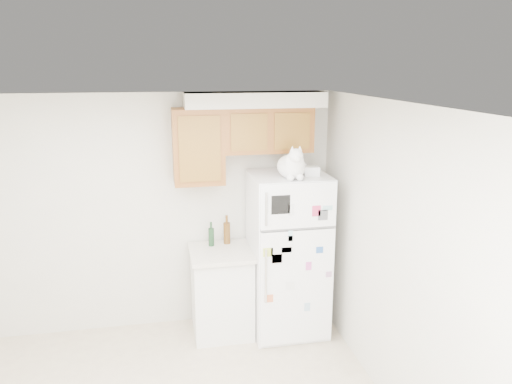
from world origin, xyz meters
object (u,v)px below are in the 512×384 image
object	(u,v)px
storage_box_front	(312,171)
bottle_green	(211,234)
refrigerator	(288,254)
cat	(292,165)
storage_box_back	(297,168)
base_counter	(222,291)
bottle_amber	(227,229)

from	to	relation	value
storage_box_front	bottle_green	size ratio (longest dim) A/B	0.58
refrigerator	cat	bearing A→B (deg)	-95.94
storage_box_back	storage_box_front	world-z (taller)	storage_box_back
bottle_green	refrigerator	bearing A→B (deg)	-16.17
base_counter	cat	xyz separation A→B (m)	(0.67, -0.25, 1.36)
base_counter	refrigerator	bearing A→B (deg)	-6.10
refrigerator	cat	size ratio (longest dim) A/B	3.51
storage_box_back	cat	bearing A→B (deg)	-108.38
cat	storage_box_back	bearing A→B (deg)	64.85
storage_box_back	storage_box_front	distance (m)	0.19
bottle_amber	storage_box_front	bearing A→B (deg)	-23.65
storage_box_back	bottle_amber	distance (m)	0.99
refrigerator	storage_box_front	distance (m)	0.92
cat	storage_box_front	world-z (taller)	cat
base_counter	storage_box_front	bearing A→B (deg)	-10.56
cat	bottle_green	distance (m)	1.15
cat	bottle_amber	distance (m)	1.05
refrigerator	bottle_green	size ratio (longest dim) A/B	6.57
storage_box_back	bottle_amber	size ratio (longest dim) A/B	0.58
base_counter	bottle_amber	bearing A→B (deg)	64.43
cat	storage_box_back	world-z (taller)	cat
cat	storage_box_front	size ratio (longest dim) A/B	3.23
cat	refrigerator	bearing A→B (deg)	84.06
storage_box_back	storage_box_front	bearing A→B (deg)	-49.29
refrigerator	bottle_amber	xyz separation A→B (m)	(-0.60, 0.26, 0.22)
bottle_green	bottle_amber	distance (m)	0.18
refrigerator	storage_box_back	xyz separation A→B (m)	(0.10, 0.07, 0.90)
base_counter	storage_box_front	distance (m)	1.57
refrigerator	cat	world-z (taller)	cat
refrigerator	storage_box_front	world-z (taller)	storage_box_front
storage_box_front	refrigerator	bearing A→B (deg)	168.47
cat	bottle_green	world-z (taller)	cat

